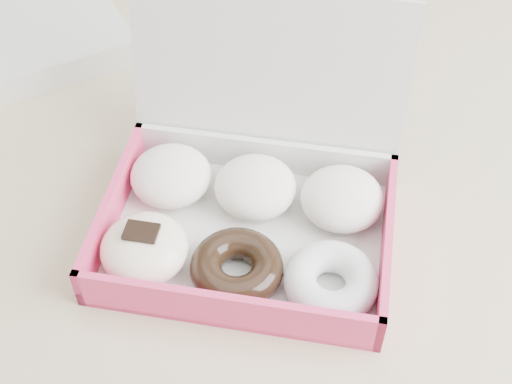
{
  "coord_description": "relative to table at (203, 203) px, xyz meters",
  "views": [
    {
      "loc": [
        0.05,
        -0.63,
        1.38
      ],
      "look_at": [
        0.07,
        -0.11,
        0.81
      ],
      "focal_mm": 50.0,
      "sensor_mm": 36.0,
      "label": 1
    }
  ],
  "objects": [
    {
      "name": "table",
      "position": [
        0.0,
        0.0,
        0.0
      ],
      "size": [
        1.2,
        0.8,
        0.75
      ],
      "color": "tan",
      "rests_on": "ground"
    },
    {
      "name": "donut_box",
      "position": [
        0.06,
        -0.11,
        0.11
      ],
      "size": [
        0.36,
        0.33,
        0.23
      ],
      "rotation": [
        0.0,
        0.0,
        -0.21
      ],
      "color": "silver",
      "rests_on": "table"
    },
    {
      "name": "newspapers",
      "position": [
        -0.24,
        0.23,
        0.1
      ],
      "size": [
        0.31,
        0.28,
        0.04
      ],
      "primitive_type": "cube",
      "rotation": [
        0.0,
        0.0,
        0.46
      ],
      "color": "silver",
      "rests_on": "table"
    }
  ]
}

